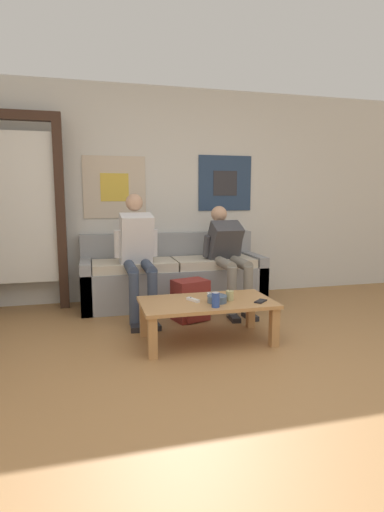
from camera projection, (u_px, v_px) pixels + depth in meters
The scene contains 14 objects.
ground_plane at pixel (272, 399), 2.50m from camera, with size 18.00×18.00×0.00m, color #9E7042.
wall_back at pixel (177, 195), 4.94m from camera, with size 10.00×0.07×2.55m.
door_frame at pixel (16, 202), 4.29m from camera, with size 1.00×0.10×2.15m.
couch at pixel (173, 278), 4.72m from camera, with size 2.12×0.69×0.82m.
coffee_table at pixel (207, 307), 3.46m from camera, with size 1.15×0.62×0.36m.
person_seated_adult at pixel (138, 250), 4.19m from camera, with size 0.47×0.91×1.29m.
person_seated_teen at pixel (227, 252), 4.49m from camera, with size 0.47×1.01×1.15m.
backpack at pixel (191, 301), 4.07m from camera, with size 0.39×0.35×0.42m.
ceramic_bowl at pixel (217, 298), 3.39m from camera, with size 0.17×0.17×0.06m.
pillar_candle at pixel (230, 296), 3.46m from camera, with size 0.07×0.07×0.10m.
drink_can_blue at pixel (216, 300), 3.24m from camera, with size 0.07×0.07×0.12m.
game_controller_near_left at pixel (211, 295), 3.60m from camera, with size 0.04×0.14×0.03m.
game_controller_near_right at pixel (193, 300), 3.44m from camera, with size 0.09×0.14×0.03m.
cell_phone at pixel (261, 301), 3.42m from camera, with size 0.14×0.14×0.01m.
Camera 1 is at (-1.07, -2.14, 1.26)m, focal length 28.00 mm.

